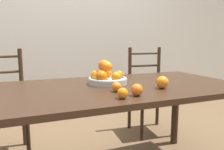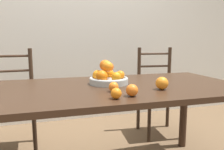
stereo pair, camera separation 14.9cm
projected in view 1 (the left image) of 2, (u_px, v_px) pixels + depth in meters
name	position (u px, v px, depth m)	size (l,w,h in m)	color
wall_back	(68.00, 22.00, 2.80)	(8.00, 0.06, 2.60)	silver
dining_table	(111.00, 98.00, 1.53)	(1.87, 0.91, 0.74)	#382316
fruit_bowl	(107.00, 77.00, 1.58)	(0.28, 0.28, 0.17)	#B2B7B2
orange_loose_0	(137.00, 90.00, 1.24)	(0.07, 0.07, 0.07)	orange
orange_loose_1	(117.00, 87.00, 1.34)	(0.06, 0.06, 0.06)	orange
orange_loose_2	(162.00, 82.00, 1.43)	(0.08, 0.08, 0.08)	orange
orange_loose_3	(123.00, 93.00, 1.17)	(0.06, 0.06, 0.06)	orange
chair_left	(1.00, 106.00, 1.96)	(0.45, 0.43, 0.98)	#382619
chair_right	(149.00, 92.00, 2.53)	(0.45, 0.43, 0.98)	#382619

